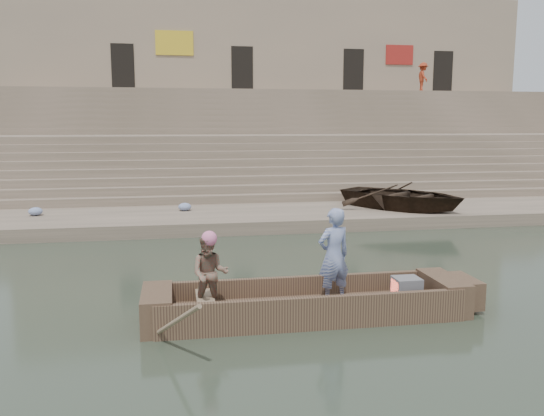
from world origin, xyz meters
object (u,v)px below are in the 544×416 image
object	(u,v)px
main_rowboat	(307,311)
beached_rowboat	(402,196)
rowing_man	(210,274)
television	(406,288)
pedestrian	(423,77)
standing_man	(334,256)

from	to	relation	value
main_rowboat	beached_rowboat	world-z (taller)	beached_rowboat
rowing_man	television	xyz separation A→B (m)	(3.50, 0.08, -0.46)
television	pedestrian	distance (m)	25.82
rowing_man	television	size ratio (longest dim) A/B	2.86
beached_rowboat	standing_man	bearing A→B (deg)	-158.90
standing_man	television	xyz separation A→B (m)	(1.34, -0.05, -0.65)
television	standing_man	bearing A→B (deg)	178.04
pedestrian	standing_man	bearing A→B (deg)	157.30
television	pedestrian	xyz separation A→B (m)	(10.69, 22.82, 5.63)
main_rowboat	pedestrian	xyz separation A→B (m)	(12.52, 22.82, 5.94)
rowing_man	standing_man	bearing A→B (deg)	11.87
television	beached_rowboat	bearing A→B (deg)	67.50
main_rowboat	pedestrian	size ratio (longest dim) A/B	2.94
standing_man	rowing_man	world-z (taller)	standing_man
television	beached_rowboat	world-z (taller)	beached_rowboat
beached_rowboat	pedestrian	distance (m)	16.37
standing_man	beached_rowboat	world-z (taller)	standing_man
beached_rowboat	pedestrian	xyz separation A→B (m)	(6.98, 13.86, 5.20)
television	beached_rowboat	xyz separation A→B (m)	(3.71, 8.96, 0.43)
standing_man	television	world-z (taller)	standing_man
beached_rowboat	pedestrian	world-z (taller)	pedestrian
standing_man	rowing_man	xyz separation A→B (m)	(-2.16, -0.12, -0.19)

